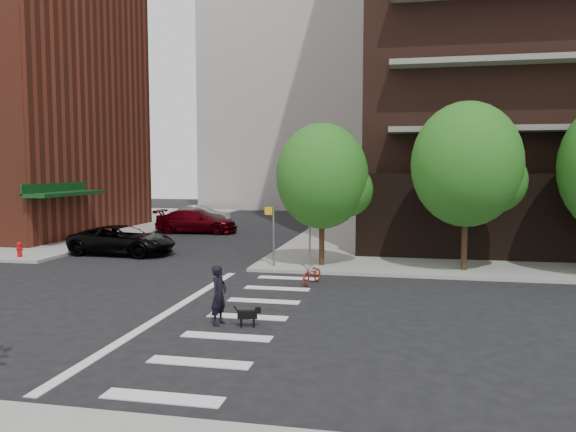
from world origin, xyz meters
TOP-DOWN VIEW (x-y plane):
  - ground at (0.00, 0.00)m, footprint 120.00×120.00m
  - crosswalk at (2.21, -0.00)m, footprint 3.85×13.00m
  - tree_a at (4.00, 8.50)m, footprint 4.00×4.00m
  - tree_b at (10.00, 8.50)m, footprint 4.50×4.50m
  - pedestrian_signal at (2.32, 7.92)m, footprint 2.18×0.67m
  - fire_hydrant at (-10.50, 7.80)m, footprint 0.24×0.24m
  - parked_car_black at (-6.45, 10.33)m, footprint 2.78×5.50m
  - parked_car_maroon at (-6.24, 20.20)m, footprint 2.56×5.66m
  - parked_car_silver at (-7.87, 25.38)m, footprint 1.87×4.66m
  - scooter at (4.13, 5.01)m, footprint 0.93×1.64m
  - dog_walker at (2.44, -0.93)m, footprint 0.68×0.52m
  - dog at (3.32, -0.99)m, footprint 0.66×0.28m

SIDE VIEW (x-z plane):
  - ground at x=0.00m, z-range 0.00..0.00m
  - crosswalk at x=2.21m, z-range 0.00..0.01m
  - dog at x=3.32m, z-range 0.07..0.62m
  - scooter at x=4.13m, z-range 0.00..0.81m
  - fire_hydrant at x=-10.50m, z-range 0.19..0.92m
  - parked_car_black at x=-6.45m, z-range 0.00..1.49m
  - parked_car_silver at x=-7.87m, z-range 0.00..1.51m
  - parked_car_maroon at x=-6.24m, z-range 0.00..1.61m
  - dog_walker at x=2.44m, z-range 0.00..1.68m
  - pedestrian_signal at x=2.32m, z-range 0.55..3.15m
  - tree_a at x=4.00m, z-range 1.09..6.99m
  - tree_b at x=10.00m, z-range 1.22..7.87m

